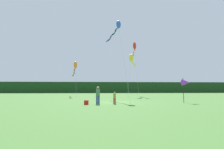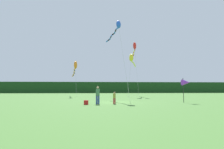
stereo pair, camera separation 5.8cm
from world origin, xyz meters
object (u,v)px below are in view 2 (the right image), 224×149
at_px(cooler_box, 86,102).
at_px(banner_flag_pole, 186,83).
at_px(person_child, 114,97).
at_px(kite_yellow, 132,59).
at_px(kite_blue, 117,27).
at_px(kite_red, 134,48).
at_px(person_adult, 98,94).
at_px(kite_orange, 75,67).

height_order(cooler_box, banner_flag_pole, banner_flag_pole).
distance_m(person_child, cooler_box, 2.96).
relative_size(banner_flag_pole, kite_yellow, 0.32).
bearing_deg(kite_blue, kite_yellow, 64.50).
height_order(kite_red, kite_blue, kite_blue).
bearing_deg(banner_flag_pole, cooler_box, -173.05).
xyz_separation_m(person_adult, banner_flag_pole, (10.00, 0.99, 1.26)).
bearing_deg(kite_yellow, banner_flag_pole, -77.07).
bearing_deg(person_child, kite_yellow, 72.92).
distance_m(kite_yellow, kite_blue, 9.48).
bearing_deg(kite_orange, person_child, -67.70).
xyz_separation_m(banner_flag_pole, kite_orange, (-15.10, 15.84, 3.82)).
relative_size(person_adult, person_child, 1.45).
xyz_separation_m(person_child, kite_blue, (1.04, 7.80, 10.61)).
bearing_deg(person_child, kite_red, 72.00).
xyz_separation_m(kite_yellow, kite_blue, (-3.80, -7.96, 3.47)).
bearing_deg(person_adult, kite_yellow, 67.53).
bearing_deg(kite_yellow, cooler_box, -115.38).
bearing_deg(cooler_box, kite_yellow, 64.62).
bearing_deg(banner_flag_pole, person_child, -174.16).
bearing_deg(kite_blue, person_adult, -109.29).
bearing_deg(kite_red, person_child, -108.00).
bearing_deg(cooler_box, kite_orange, 102.99).
bearing_deg(banner_flag_pole, kite_orange, 133.64).
height_order(person_child, kite_blue, kite_blue).
bearing_deg(kite_red, banner_flag_pole, -82.66).
xyz_separation_m(kite_red, kite_blue, (-4.95, -10.65, 0.48)).
distance_m(person_child, kite_red, 21.88).
height_order(person_adult, kite_orange, kite_orange).
distance_m(banner_flag_pole, kite_red, 19.70).
height_order(cooler_box, kite_red, kite_red).
xyz_separation_m(person_child, kite_yellow, (4.84, 15.75, 7.13)).
xyz_separation_m(cooler_box, kite_blue, (3.92, 8.31, 11.10)).
height_order(kite_orange, kite_red, kite_red).
height_order(person_child, kite_red, kite_red).
bearing_deg(kite_orange, person_adult, -73.11).
bearing_deg(person_child, kite_blue, 82.37).
xyz_separation_m(person_adult, person_child, (1.74, 0.14, -0.32)).
bearing_deg(person_adult, kite_red, 67.43).
xyz_separation_m(kite_orange, kite_red, (12.84, 1.77, 4.73)).
distance_m(kite_orange, kite_blue, 12.98).
bearing_deg(person_adult, kite_orange, 106.89).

